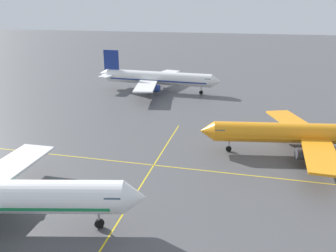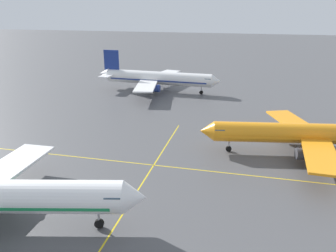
{
  "view_description": "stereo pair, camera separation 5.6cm",
  "coord_description": "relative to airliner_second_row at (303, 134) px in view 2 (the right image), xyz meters",
  "views": [
    {
      "loc": [
        13.53,
        -16.48,
        23.9
      ],
      "look_at": [
        0.22,
        39.08,
        3.57
      ],
      "focal_mm": 36.49,
      "sensor_mm": 36.0,
      "label": 1
    },
    {
      "loc": [
        13.59,
        -16.46,
        23.9
      ],
      "look_at": [
        0.22,
        39.08,
        3.57
      ],
      "focal_mm": 36.49,
      "sensor_mm": 36.0,
      "label": 2
    }
  ],
  "objects": [
    {
      "name": "airliner_second_row",
      "position": [
        0.0,
        0.0,
        0.0
      ],
      "size": [
        33.81,
        28.82,
        10.53
      ],
      "color": "orange",
      "rests_on": "ground"
    },
    {
      "name": "airliner_third_row",
      "position": [
        -35.39,
        37.07,
        0.31
      ],
      "size": [
        36.72,
        31.7,
        11.43
      ],
      "color": "white",
      "rests_on": "ground"
    },
    {
      "name": "taxiway_markings",
      "position": [
        -23.01,
        -26.41,
        -3.59
      ],
      "size": [
        156.88,
        71.17,
        0.01
      ],
      "color": "yellow",
      "rests_on": "ground"
    }
  ]
}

